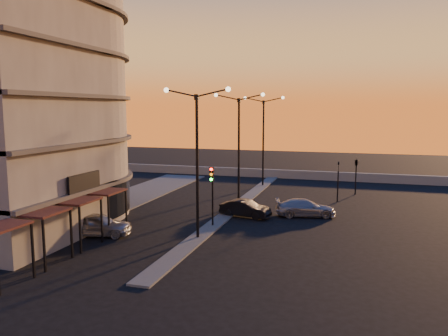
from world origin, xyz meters
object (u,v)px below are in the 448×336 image
at_px(traffic_light_main, 212,186).
at_px(car_wagon, 305,208).
at_px(car_hatchback, 97,224).
at_px(car_sedan, 245,209).
at_px(streetlamp_mid, 239,140).

bearing_deg(traffic_light_main, car_wagon, 40.93).
bearing_deg(car_hatchback, car_wagon, -66.56).
height_order(car_hatchback, car_sedan, car_hatchback).
distance_m(streetlamp_mid, car_wagon, 7.93).
distance_m(car_hatchback, car_sedan, 11.07).
relative_size(streetlamp_mid, car_wagon, 2.08).
distance_m(streetlamp_mid, traffic_light_main, 7.62).
height_order(streetlamp_mid, car_sedan, streetlamp_mid).
bearing_deg(car_hatchback, traffic_light_main, -70.90).
bearing_deg(car_hatchback, car_sedan, -59.50).
distance_m(streetlamp_mid, car_hatchback, 13.86).
height_order(car_hatchback, car_wagon, car_hatchback).
relative_size(car_hatchback, car_sedan, 1.12).
relative_size(streetlamp_mid, traffic_light_main, 2.24).
xyz_separation_m(car_hatchback, car_wagon, (12.36, 9.19, -0.08)).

